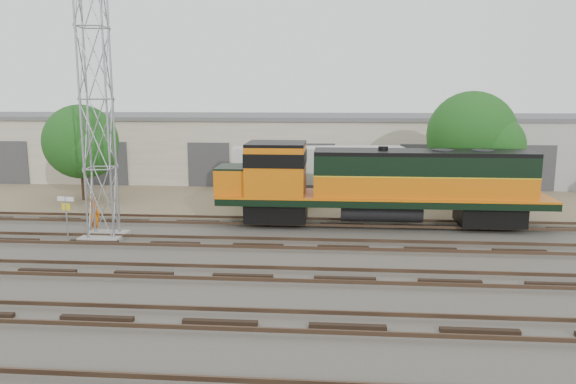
# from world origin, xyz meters

# --- Properties ---
(ground) EXTENTS (140.00, 140.00, 0.00)m
(ground) POSITION_xyz_m (0.00, 0.00, 0.00)
(ground) COLOR #47423A
(ground) RESTS_ON ground
(dirt_strip) EXTENTS (80.00, 16.00, 0.02)m
(dirt_strip) POSITION_xyz_m (0.00, 15.00, 0.01)
(dirt_strip) COLOR #726047
(dirt_strip) RESTS_ON ground
(tracks) EXTENTS (80.00, 20.40, 0.28)m
(tracks) POSITION_xyz_m (0.00, -3.00, 0.08)
(tracks) COLOR black
(tracks) RESTS_ON ground
(warehouse) EXTENTS (58.40, 10.40, 5.30)m
(warehouse) POSITION_xyz_m (0.04, 22.98, 2.65)
(warehouse) COLOR beige
(warehouse) RESTS_ON ground
(locomotive) EXTENTS (17.71, 3.11, 4.26)m
(locomotive) POSITION_xyz_m (5.80, 6.00, 2.43)
(locomotive) COLOR black
(locomotive) RESTS_ON tracks
(signal_tower) EXTENTS (2.00, 2.00, 13.55)m
(signal_tower) POSITION_xyz_m (-7.87, 2.44, 6.62)
(signal_tower) COLOR gray
(signal_tower) RESTS_ON ground
(sign_post) EXTENTS (0.89, 0.18, 2.19)m
(sign_post) POSITION_xyz_m (-9.59, 2.08, 1.53)
(sign_post) COLOR gray
(sign_post) RESTS_ON ground
(worker) EXTENTS (0.82, 0.69, 1.91)m
(worker) POSITION_xyz_m (-8.92, 3.70, 0.96)
(worker) COLOR orange
(worker) RESTS_ON ground
(semi_trailer) EXTENTS (11.69, 3.63, 3.54)m
(semi_trailer) POSITION_xyz_m (2.75, 13.73, 2.23)
(semi_trailer) COLOR silver
(semi_trailer) RESTS_ON ground
(tree_west) EXTENTS (5.14, 4.89, 6.40)m
(tree_west) POSITION_xyz_m (-12.96, 11.76, 3.83)
(tree_west) COLOR #382619
(tree_west) RESTS_ON ground
(tree_mid) EXTENTS (4.22, 4.02, 4.02)m
(tree_mid) POSITION_xyz_m (-0.18, 10.70, 1.67)
(tree_mid) COLOR #382619
(tree_mid) RESTS_ON ground
(tree_east) EXTENTS (5.66, 5.39, 7.27)m
(tree_east) POSITION_xyz_m (12.11, 10.76, 4.44)
(tree_east) COLOR #382619
(tree_east) RESTS_ON ground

